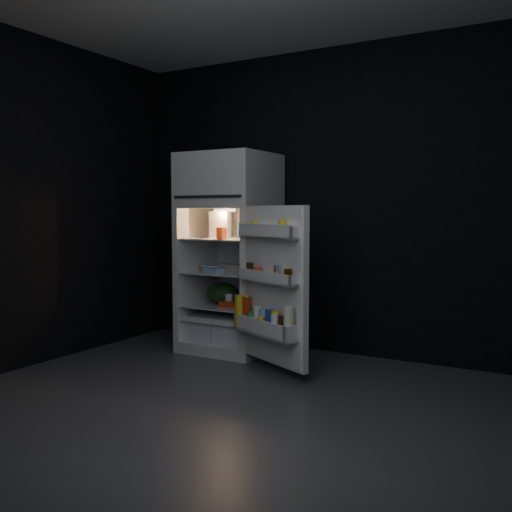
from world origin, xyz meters
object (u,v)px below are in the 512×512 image
Objects in this scene: refrigerator at (231,246)px; egg_carton at (234,268)px; milk_jug at (220,225)px; fridge_door at (272,289)px; yogurt_tray at (235,304)px.

egg_carton is (0.09, -0.10, -0.19)m from refrigerator.
milk_jug is 0.89× the size of egg_carton.
fridge_door is 4.53× the size of egg_carton.
refrigerator reaches higher than yogurt_tray.
refrigerator is 0.54m from yogurt_tray.
milk_jug is at bearing -152.32° from refrigerator.
yogurt_tray is at bearing 145.52° from fridge_door.
refrigerator reaches higher than milk_jug.
egg_carton is (0.18, -0.05, -0.38)m from milk_jug.
refrigerator is 6.87× the size of yogurt_tray.
yogurt_tray is (0.13, -0.14, -0.50)m from refrigerator.
fridge_door is at bearing -25.81° from egg_carton.
refrigerator is 6.61× the size of egg_carton.
fridge_door reaches higher than yogurt_tray.
fridge_door is at bearing -50.44° from milk_jug.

